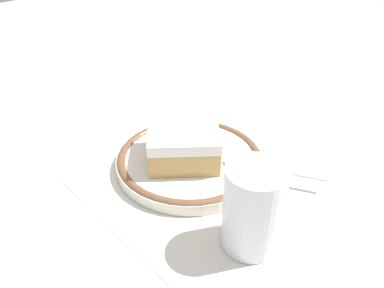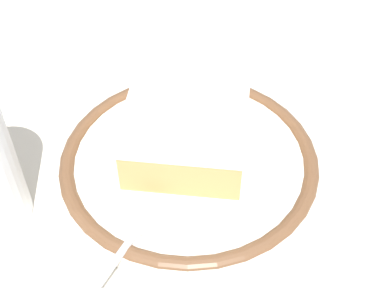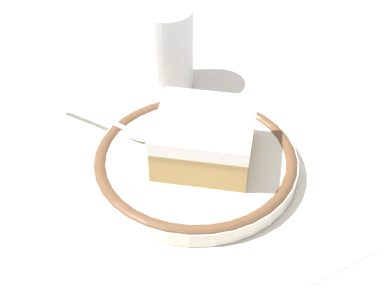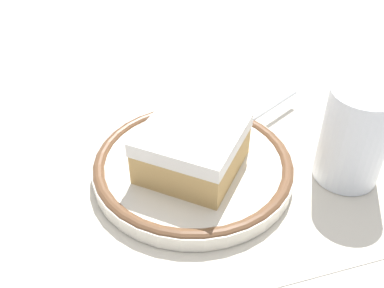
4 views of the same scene
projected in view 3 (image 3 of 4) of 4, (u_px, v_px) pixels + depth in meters
name	position (u px, v px, depth m)	size (l,w,h in m)	color
ground_plane	(185.00, 157.00, 0.63)	(2.40, 2.40, 0.00)	#B7B2A8
placemat	(185.00, 157.00, 0.63)	(0.40, 0.31, 0.00)	beige
plate	(192.00, 163.00, 0.61)	(0.21, 0.21, 0.02)	silver
cake_slice	(205.00, 138.00, 0.59)	(0.14, 0.14, 0.05)	tan
spoon	(125.00, 127.00, 0.64)	(0.13, 0.08, 0.01)	silver
cup	(166.00, 53.00, 0.71)	(0.07, 0.07, 0.10)	white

